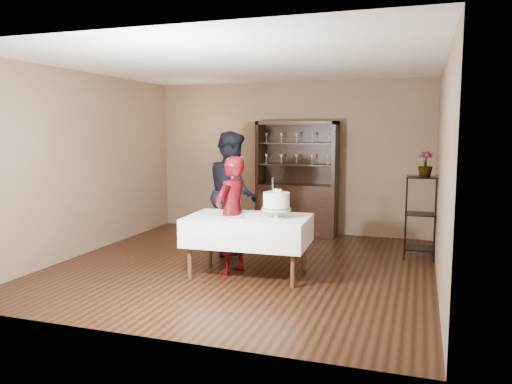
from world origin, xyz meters
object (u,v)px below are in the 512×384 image
(man, at_px, (233,192))
(woman, at_px, (232,215))
(plant_etagere, at_px, (421,214))
(cake, at_px, (276,202))
(cake_table, at_px, (248,230))
(china_hutch, at_px, (297,198))
(potted_plant, at_px, (425,164))

(man, bearing_deg, woman, 172.13)
(plant_etagere, xyz_separation_m, cake, (-1.70, -1.59, 0.31))
(plant_etagere, distance_m, woman, 2.78)
(woman, xyz_separation_m, man, (-0.39, 1.04, 0.16))
(cake_table, bearing_deg, cake, -0.89)
(cake_table, xyz_separation_m, woman, (-0.24, 0.05, 0.18))
(china_hutch, bearing_deg, cake_table, -89.79)
(man, bearing_deg, potted_plant, -107.69)
(woman, bearing_deg, man, -141.48)
(man, height_order, cake, man)
(cake_table, bearing_deg, man, 120.00)
(china_hutch, relative_size, woman, 1.32)
(woman, xyz_separation_m, cake, (0.61, -0.05, 0.21))
(cake, height_order, potted_plant, potted_plant)
(plant_etagere, relative_size, cake_table, 0.76)
(china_hutch, height_order, cake, china_hutch)
(plant_etagere, xyz_separation_m, woman, (-2.31, -1.54, 0.11))
(cake_table, height_order, man, man)
(plant_etagere, height_order, cake_table, plant_etagere)
(china_hutch, bearing_deg, woman, -95.13)
(cake, xyz_separation_m, potted_plant, (1.74, 1.60, 0.40))
(cake_table, distance_m, man, 1.30)
(woman, bearing_deg, potted_plant, 141.55)
(plant_etagere, distance_m, cake, 2.35)
(woman, bearing_deg, plant_etagere, 141.80)
(cake_table, bearing_deg, china_hutch, 90.21)
(cake, bearing_deg, plant_etagere, 43.15)
(woman, distance_m, potted_plant, 2.88)
(woman, distance_m, man, 1.12)
(woman, xyz_separation_m, potted_plant, (2.35, 1.55, 0.61))
(man, relative_size, cake, 3.63)
(man, bearing_deg, cake_table, -178.23)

